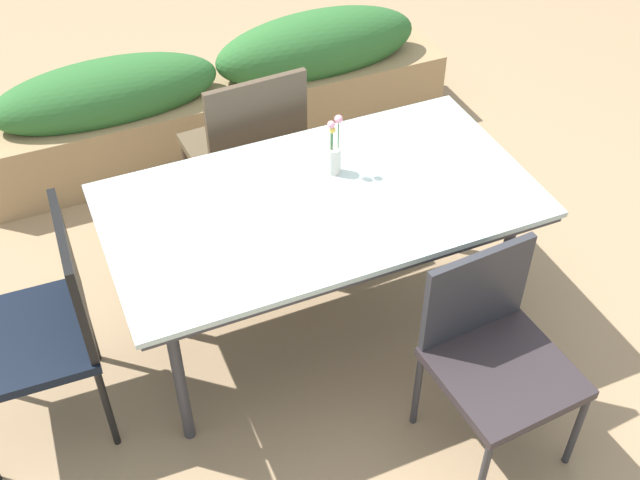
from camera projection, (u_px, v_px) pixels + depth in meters
name	position (u px, v px, depth m)	size (l,w,h in m)	color
ground_plane	(329.00, 319.00, 3.66)	(12.00, 12.00, 0.00)	#9E7F5B
dining_table	(320.00, 209.00, 3.15)	(1.69, 0.91, 0.76)	#B2C6C1
chair_end_left	(42.00, 321.00, 2.93)	(0.52, 0.52, 0.94)	black
chair_near_right	(494.00, 349.00, 2.91)	(0.50, 0.50, 0.84)	#2E272A
chair_far_side	(248.00, 147.00, 3.73)	(0.52, 0.52, 0.98)	brown
flower_vase	(334.00, 154.00, 3.18)	(0.06, 0.06, 0.27)	silver
planter_box	(221.00, 95.00, 4.46)	(2.67, 0.44, 0.72)	#9E7F56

